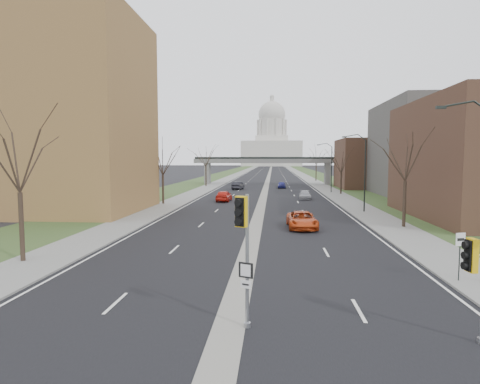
# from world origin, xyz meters

# --- Properties ---
(ground) EXTENTS (700.00, 700.00, 0.00)m
(ground) POSITION_xyz_m (0.00, 0.00, 0.00)
(ground) COLOR black
(ground) RESTS_ON ground
(road_surface) EXTENTS (20.00, 600.00, 0.01)m
(road_surface) POSITION_xyz_m (0.00, 150.00, 0.01)
(road_surface) COLOR black
(road_surface) RESTS_ON ground
(median_strip) EXTENTS (1.20, 600.00, 0.02)m
(median_strip) POSITION_xyz_m (0.00, 150.00, 0.00)
(median_strip) COLOR gray
(median_strip) RESTS_ON ground
(sidewalk_right) EXTENTS (4.00, 600.00, 0.12)m
(sidewalk_right) POSITION_xyz_m (12.00, 150.00, 0.06)
(sidewalk_right) COLOR gray
(sidewalk_right) RESTS_ON ground
(sidewalk_left) EXTENTS (4.00, 600.00, 0.12)m
(sidewalk_left) POSITION_xyz_m (-12.00, 150.00, 0.06)
(sidewalk_left) COLOR gray
(sidewalk_left) RESTS_ON ground
(grass_verge_right) EXTENTS (8.00, 600.00, 0.10)m
(grass_verge_right) POSITION_xyz_m (18.00, 150.00, 0.05)
(grass_verge_right) COLOR #2F4921
(grass_verge_right) RESTS_ON ground
(grass_verge_left) EXTENTS (8.00, 600.00, 0.10)m
(grass_verge_left) POSITION_xyz_m (-18.00, 150.00, 0.05)
(grass_verge_left) COLOR #2F4921
(grass_verge_left) RESTS_ON ground
(apartment_building) EXTENTS (25.00, 16.00, 22.00)m
(apartment_building) POSITION_xyz_m (-26.00, 30.00, 11.00)
(apartment_building) COLOR olive
(apartment_building) RESTS_ON ground
(commercial_block_mid) EXTENTS (18.00, 22.00, 15.00)m
(commercial_block_mid) POSITION_xyz_m (28.00, 52.00, 7.50)
(commercial_block_mid) COLOR #4F4D48
(commercial_block_mid) RESTS_ON ground
(commercial_block_far) EXTENTS (14.00, 14.00, 10.00)m
(commercial_block_far) POSITION_xyz_m (22.00, 70.00, 5.00)
(commercial_block_far) COLOR #4F3325
(commercial_block_far) RESTS_ON ground
(pedestrian_bridge) EXTENTS (34.00, 3.00, 6.45)m
(pedestrian_bridge) POSITION_xyz_m (0.00, 80.00, 4.84)
(pedestrian_bridge) COLOR slate
(pedestrian_bridge) RESTS_ON ground
(capitol) EXTENTS (48.00, 42.00, 55.75)m
(capitol) POSITION_xyz_m (0.00, 320.00, 18.60)
(capitol) COLOR beige
(capitol) RESTS_ON ground
(streetlight_near) EXTENTS (2.61, 0.20, 8.70)m
(streetlight_near) POSITION_xyz_m (10.99, 6.00, 6.95)
(streetlight_near) COLOR black
(streetlight_near) RESTS_ON sidewalk_right
(streetlight_mid) EXTENTS (2.61, 0.20, 8.70)m
(streetlight_mid) POSITION_xyz_m (10.99, 32.00, 6.95)
(streetlight_mid) COLOR black
(streetlight_mid) RESTS_ON sidewalk_right
(streetlight_far) EXTENTS (2.61, 0.20, 8.70)m
(streetlight_far) POSITION_xyz_m (10.99, 58.00, 6.95)
(streetlight_far) COLOR black
(streetlight_far) RESTS_ON sidewalk_right
(tree_left_a) EXTENTS (7.20, 7.20, 9.40)m
(tree_left_a) POSITION_xyz_m (-13.00, 8.00, 6.64)
(tree_left_a) COLOR #382B21
(tree_left_a) RESTS_ON sidewalk_left
(tree_left_b) EXTENTS (6.75, 6.75, 8.81)m
(tree_left_b) POSITION_xyz_m (-13.00, 38.00, 6.23)
(tree_left_b) COLOR #382B21
(tree_left_b) RESTS_ON sidewalk_left
(tree_left_c) EXTENTS (7.65, 7.65, 9.99)m
(tree_left_c) POSITION_xyz_m (-13.00, 72.00, 7.04)
(tree_left_c) COLOR #382B21
(tree_left_c) RESTS_ON sidewalk_left
(tree_right_a) EXTENTS (7.20, 7.20, 9.40)m
(tree_right_a) POSITION_xyz_m (13.00, 22.00, 6.64)
(tree_right_a) COLOR #382B21
(tree_right_a) RESTS_ON sidewalk_right
(tree_right_b) EXTENTS (6.30, 6.30, 8.22)m
(tree_right_b) POSITION_xyz_m (13.00, 55.00, 5.82)
(tree_right_b) COLOR #382B21
(tree_right_b) RESTS_ON sidewalk_right
(tree_right_c) EXTENTS (7.65, 7.65, 9.99)m
(tree_right_c) POSITION_xyz_m (13.00, 95.00, 7.04)
(tree_right_c) COLOR #382B21
(tree_right_c) RESTS_ON sidewalk_right
(signal_pole_median) EXTENTS (0.69, 0.80, 4.82)m
(signal_pole_median) POSITION_xyz_m (0.55, -0.17, 3.36)
(signal_pole_median) COLOR gray
(signal_pole_median) RESTS_ON ground
(speed_limit_sign) EXTENTS (0.50, 0.16, 2.36)m
(speed_limit_sign) POSITION_xyz_m (10.63, 6.13, 1.74)
(speed_limit_sign) COLOR black
(speed_limit_sign) RESTS_ON sidewalk_right
(car_left_near) EXTENTS (2.08, 4.72, 1.58)m
(car_left_near) POSITION_xyz_m (-5.43, 42.48, 0.79)
(car_left_near) COLOR red
(car_left_near) RESTS_ON ground
(car_left_far) EXTENTS (2.22, 4.84, 1.54)m
(car_left_far) POSITION_xyz_m (-5.34, 64.47, 0.77)
(car_left_far) COLOR black
(car_left_far) RESTS_ON ground
(car_right_near) EXTENTS (2.61, 5.35, 1.46)m
(car_right_near) POSITION_xyz_m (4.08, 21.04, 0.73)
(car_right_near) COLOR #C24014
(car_right_near) RESTS_ON ground
(car_right_mid) EXTENTS (1.93, 4.31, 1.23)m
(car_right_mid) POSITION_xyz_m (6.31, 46.60, 0.61)
(car_right_mid) COLOR #989A9F
(car_right_mid) RESTS_ON ground
(car_right_far) EXTENTS (1.74, 4.06, 1.37)m
(car_right_far) POSITION_xyz_m (3.30, 68.83, 0.68)
(car_right_far) COLOR navy
(car_right_far) RESTS_ON ground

